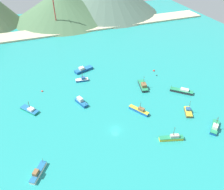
% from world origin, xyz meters
% --- Properties ---
extents(ground, '(260.00, 280.00, 0.50)m').
position_xyz_m(ground, '(0.00, 30.00, -0.25)').
color(ground, teal).
extents(fishing_boat_0, '(5.18, 7.11, 6.60)m').
position_xyz_m(fishing_boat_0, '(33.57, -1.79, 0.81)').
color(fishing_boat_0, brown).
rests_on(fishing_boat_0, ground).
extents(fishing_boat_1, '(5.09, 10.25, 6.64)m').
position_xyz_m(fishing_boat_1, '(23.92, 22.74, 1.00)').
color(fishing_boat_1, '#232328').
rests_on(fishing_boat_1, ground).
extents(fishing_boat_2, '(8.10, 7.48, 6.83)m').
position_xyz_m(fishing_boat_2, '(37.84, -13.67, 0.95)').
color(fishing_boat_2, '#14478C').
rests_on(fishing_boat_2, ground).
extents(fishing_boat_3, '(4.95, 7.92, 2.93)m').
position_xyz_m(fishing_boat_3, '(-8.86, 21.11, 1.06)').
color(fishing_boat_3, '#14478C').
rests_on(fishing_boat_3, ground).
extents(fishing_boat_4, '(6.96, 3.21, 5.64)m').
position_xyz_m(fishing_boat_4, '(-3.63, 39.47, 0.77)').
color(fishing_boat_4, '#14478C').
rests_on(fishing_boat_4, ground).
extents(fishing_boat_5, '(9.54, 4.47, 6.62)m').
position_xyz_m(fishing_boat_5, '(18.43, -12.46, 0.92)').
color(fishing_boat_5, gold).
rests_on(fishing_boat_5, ground).
extents(fishing_boat_6, '(8.00, 9.04, 5.52)m').
position_xyz_m(fishing_boat_6, '(-31.50, 23.95, 0.66)').
color(fishing_boat_6, '#198466').
rests_on(fishing_boat_6, ground).
extents(fishing_boat_7, '(9.94, 9.23, 2.80)m').
position_xyz_m(fishing_boat_7, '(39.94, 12.23, 0.88)').
color(fishing_boat_7, '#232328').
rests_on(fishing_boat_7, ground).
extents(fishing_boat_8, '(11.22, 6.33, 2.72)m').
position_xyz_m(fishing_boat_8, '(-0.47, 49.15, 0.92)').
color(fishing_boat_8, '#14478C').
rests_on(fishing_boat_8, ground).
extents(fishing_boat_9, '(6.63, 9.09, 5.96)m').
position_xyz_m(fishing_boat_9, '(13.72, 6.32, 0.98)').
color(fishing_boat_9, '#1E5BA8').
rests_on(fishing_boat_9, ground).
extents(fishing_boat_10, '(6.43, 8.14, 2.72)m').
position_xyz_m(fishing_boat_10, '(-31.30, -9.97, 0.89)').
color(fishing_boat_10, silver).
rests_on(fishing_boat_10, ground).
extents(buoy_0, '(1.07, 1.07, 1.07)m').
position_xyz_m(buoy_0, '(37.02, 35.10, 0.19)').
color(buoy_0, red).
rests_on(buoy_0, ground).
extents(buoy_1, '(0.88, 0.88, 0.88)m').
position_xyz_m(buoy_1, '(-24.77, 37.06, 0.15)').
color(buoy_1, red).
rests_on(buoy_1, ground).
extents(buoy_2, '(0.71, 0.71, 0.71)m').
position_xyz_m(buoy_2, '(36.11, 30.21, 0.12)').
color(buoy_2, '#232328').
rests_on(buoy_2, ground).
extents(beach_strip, '(247.00, 17.64, 1.20)m').
position_xyz_m(beach_strip, '(0.00, 113.34, 0.60)').
color(beach_strip, '#C6B793').
rests_on(beach_strip, ground).
extents(hill_central, '(84.41, 84.41, 24.24)m').
position_xyz_m(hill_central, '(5.86, 143.64, 12.12)').
color(hill_central, '#476B47').
rests_on(hill_central, ground).
extents(radio_tower, '(3.47, 2.78, 34.74)m').
position_xyz_m(radio_tower, '(-4.02, 117.08, 17.71)').
color(radio_tower, '#B7332D').
rests_on(radio_tower, ground).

